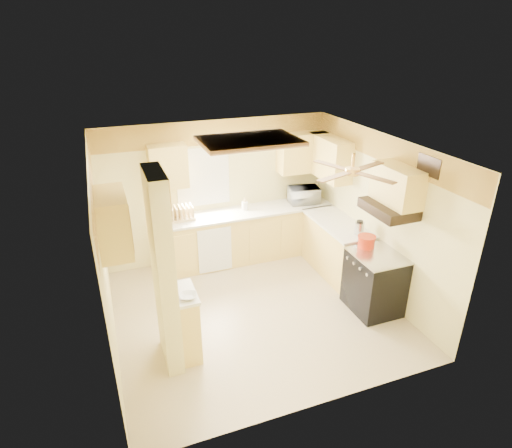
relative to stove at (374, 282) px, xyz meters
name	(u,v)px	position (x,y,z in m)	size (l,w,h in m)	color
floor	(255,311)	(-1.67, 0.55, -0.46)	(4.00, 4.00, 0.00)	tan
ceiling	(255,147)	(-1.67, 0.55, 2.04)	(4.00, 4.00, 0.00)	white
wall_back	(218,191)	(-1.67, 2.45, 0.79)	(4.00, 4.00, 0.00)	#E1D389
wall_front	(321,315)	(-1.67, -1.35, 0.79)	(4.00, 4.00, 0.00)	#E1D389
wall_left	(103,261)	(-3.67, 0.55, 0.79)	(3.80, 3.80, 0.00)	#E1D389
wall_right	(377,216)	(0.33, 0.55, 0.79)	(3.80, 3.80, 0.00)	#E1D389
wallpaper_border	(215,132)	(-1.67, 2.43, 1.84)	(4.00, 0.02, 0.40)	#E7BF44
partition_column	(164,273)	(-3.02, 0.00, 0.79)	(0.20, 0.70, 2.50)	#E1D389
partition_ledge	(187,325)	(-2.80, 0.00, -0.01)	(0.25, 0.55, 0.90)	#E4C96B
ledge_top	(184,293)	(-2.80, 0.00, 0.46)	(0.28, 0.58, 0.04)	silver
lower_cabinets_back	(250,235)	(-1.17, 2.15, -0.01)	(3.00, 0.60, 0.90)	#E4C96B
lower_cabinets_right	(336,248)	(0.03, 1.15, -0.01)	(0.60, 1.40, 0.90)	#E4C96B
countertop_back	(250,211)	(-1.17, 2.14, 0.46)	(3.04, 0.64, 0.04)	silver
countertop_right	(338,223)	(0.02, 1.15, 0.46)	(0.64, 1.44, 0.04)	silver
dishwasher_panel	(215,250)	(-1.92, 1.84, -0.03)	(0.58, 0.02, 0.80)	white
window	(203,177)	(-1.92, 2.44, 1.09)	(0.92, 0.02, 1.02)	white
upper_cab_back_left	(168,166)	(-2.52, 2.27, 1.39)	(0.60, 0.35, 0.70)	#E4C96B
upper_cab_back_right	(303,152)	(-0.12, 2.27, 1.39)	(0.90, 0.35, 0.70)	#E4C96B
upper_cab_right	(330,158)	(0.16, 1.80, 1.39)	(0.35, 1.00, 0.70)	#E4C96B
upper_cab_left_wall	(113,223)	(-3.49, 0.30, 1.39)	(0.35, 0.75, 0.70)	#E4C96B
upper_cab_over_stove	(397,185)	(0.16, 0.00, 1.49)	(0.35, 0.76, 0.52)	#E4C96B
stove	(374,282)	(0.00, 0.00, 0.00)	(0.68, 0.77, 0.92)	black
range_hood	(388,209)	(0.07, 0.00, 1.16)	(0.50, 0.76, 0.14)	black
poster_menu	(169,226)	(-2.91, 0.00, 1.39)	(0.02, 0.42, 0.57)	black
poster_nashville	(174,275)	(-2.91, 0.00, 0.74)	(0.02, 0.42, 0.57)	black
ceiling_light_panel	(249,141)	(-1.57, 1.05, 2.00)	(1.35, 0.95, 0.06)	brown
ceiling_fan	(352,171)	(-0.67, -0.15, 1.83)	(1.15, 1.15, 0.26)	gold
vent_grate	(429,166)	(0.31, -0.35, 1.84)	(0.02, 0.40, 0.25)	black
microwave	(304,195)	(-0.13, 2.14, 0.63)	(0.54, 0.36, 0.30)	white
bowl	(188,296)	(-2.78, -0.14, 0.50)	(0.20, 0.20, 0.05)	white
dutch_oven	(366,241)	(-0.02, 0.27, 0.54)	(0.26, 0.26, 0.18)	red
kettle	(359,228)	(0.09, 0.64, 0.59)	(0.15, 0.15, 0.23)	silver
dish_rack	(182,215)	(-2.38, 2.18, 0.56)	(0.41, 0.31, 0.23)	#D6B97B
utensil_crock	(245,206)	(-1.25, 2.21, 0.55)	(0.11, 0.11, 0.22)	white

